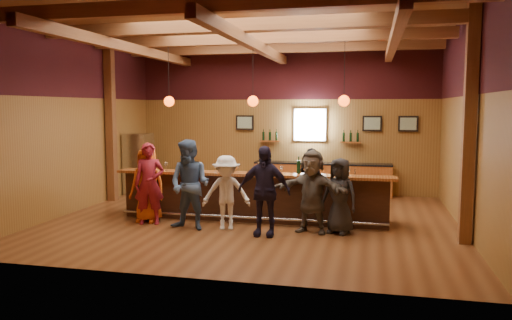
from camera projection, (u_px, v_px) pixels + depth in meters
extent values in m
plane|color=brown|center=(253.00, 220.00, 11.38)|extent=(9.00, 9.00, 0.00)
cube|color=brown|center=(284.00, 118.00, 15.02)|extent=(9.00, 0.04, 4.50)
cube|color=brown|center=(189.00, 129.00, 7.27)|extent=(9.00, 0.04, 4.50)
cube|color=brown|center=(74.00, 120.00, 12.16)|extent=(0.04, 8.00, 4.50)
cube|color=brown|center=(468.00, 123.00, 10.13)|extent=(0.04, 8.00, 4.50)
cube|color=brown|center=(253.00, 18.00, 10.91)|extent=(9.00, 8.00, 0.04)
cube|color=black|center=(284.00, 71.00, 14.85)|extent=(9.00, 0.01, 1.70)
cube|color=black|center=(72.00, 62.00, 12.01)|extent=(0.01, 8.00, 1.70)
cube|color=black|center=(470.00, 53.00, 9.99)|extent=(0.01, 8.00, 1.70)
cube|color=brown|center=(111.00, 119.00, 13.58)|extent=(0.22, 0.22, 4.50)
cube|color=brown|center=(469.00, 124.00, 9.20)|extent=(0.22, 0.22, 4.50)
cube|color=brown|center=(210.00, 5.00, 8.04)|extent=(8.80, 0.20, 0.25)
cube|color=brown|center=(241.00, 25.00, 9.97)|extent=(8.80, 0.20, 0.25)
cube|color=brown|center=(263.00, 39.00, 11.91)|extent=(8.80, 0.20, 0.25)
cube|color=brown|center=(278.00, 48.00, 13.85)|extent=(8.80, 0.20, 0.25)
cube|color=brown|center=(128.00, 48.00, 11.64)|extent=(0.18, 7.80, 0.22)
cube|color=brown|center=(253.00, 44.00, 10.97)|extent=(0.18, 7.80, 0.22)
cube|color=brown|center=(394.00, 40.00, 10.29)|extent=(0.18, 7.80, 0.22)
cube|color=black|center=(253.00, 197.00, 11.33)|extent=(6.00, 0.60, 1.05)
cube|color=brown|center=(251.00, 174.00, 11.09)|extent=(6.30, 0.50, 0.06)
cube|color=black|center=(257.00, 178.00, 11.65)|extent=(6.00, 0.48, 0.05)
cube|color=black|center=(257.00, 198.00, 11.70)|extent=(6.00, 0.48, 0.90)
cube|color=silver|center=(343.00, 183.00, 11.21)|extent=(0.45, 0.40, 0.14)
cube|color=silver|center=(366.00, 183.00, 11.09)|extent=(0.45, 0.40, 0.14)
cylinder|color=silver|center=(249.00, 218.00, 10.96)|extent=(6.00, 0.06, 0.06)
cube|color=brown|center=(322.00, 180.00, 14.67)|extent=(4.00, 0.50, 0.90)
cube|color=black|center=(322.00, 164.00, 14.62)|extent=(4.00, 0.52, 0.05)
cube|color=silver|center=(310.00, 125.00, 14.81)|extent=(0.95, 0.08, 0.95)
cube|color=white|center=(310.00, 125.00, 14.76)|extent=(0.78, 0.01, 0.78)
cube|color=black|center=(245.00, 123.00, 15.25)|extent=(0.55, 0.04, 0.45)
cube|color=silver|center=(245.00, 123.00, 15.22)|extent=(0.45, 0.01, 0.35)
cube|color=black|center=(372.00, 124.00, 14.39)|extent=(0.55, 0.04, 0.45)
cube|color=silver|center=(372.00, 124.00, 14.37)|extent=(0.45, 0.01, 0.35)
cube|color=black|center=(408.00, 124.00, 14.17)|extent=(0.55, 0.04, 0.45)
cube|color=silver|center=(408.00, 124.00, 14.14)|extent=(0.45, 0.01, 0.35)
cube|color=brown|center=(270.00, 141.00, 15.07)|extent=(0.60, 0.18, 0.04)
cylinder|color=black|center=(263.00, 136.00, 15.10)|extent=(0.07, 0.07, 0.26)
cylinder|color=black|center=(270.00, 136.00, 15.05)|extent=(0.07, 0.07, 0.26)
cylinder|color=black|center=(276.00, 136.00, 15.01)|extent=(0.07, 0.07, 0.26)
cube|color=brown|center=(351.00, 142.00, 14.53)|extent=(0.60, 0.18, 0.04)
cylinder|color=black|center=(344.00, 137.00, 14.56)|extent=(0.07, 0.07, 0.26)
cylinder|color=black|center=(351.00, 137.00, 14.51)|extent=(0.07, 0.07, 0.26)
cylinder|color=black|center=(358.00, 137.00, 14.47)|extent=(0.07, 0.07, 0.26)
cylinder|color=black|center=(169.00, 74.00, 11.48)|extent=(0.01, 0.01, 1.25)
sphere|color=#EB450B|center=(169.00, 101.00, 11.55)|extent=(0.24, 0.24, 0.24)
cylinder|color=black|center=(253.00, 73.00, 11.03)|extent=(0.01, 0.01, 1.25)
sphere|color=#EB450B|center=(253.00, 101.00, 11.10)|extent=(0.24, 0.24, 0.24)
cylinder|color=black|center=(344.00, 71.00, 10.58)|extent=(0.01, 0.01, 1.25)
sphere|color=#EB450B|center=(344.00, 101.00, 10.65)|extent=(0.24, 0.24, 0.24)
cube|color=silver|center=(139.00, 164.00, 14.73)|extent=(0.70, 0.70, 1.80)
imported|color=#DA5814|center=(147.00, 185.00, 11.16)|extent=(0.82, 0.53, 1.67)
imported|color=maroon|center=(149.00, 184.00, 10.93)|extent=(0.74, 0.59, 1.80)
imported|color=#435E87|center=(190.00, 185.00, 10.43)|extent=(1.03, 0.86, 1.90)
imported|color=silver|center=(226.00, 193.00, 10.45)|extent=(1.11, 0.79, 1.56)
imported|color=black|center=(264.00, 191.00, 9.92)|extent=(1.07, 0.47, 1.81)
imported|color=#595147|center=(312.00, 191.00, 10.17)|extent=(1.66, 0.81, 1.71)
imported|color=black|center=(340.00, 196.00, 10.12)|extent=(0.88, 0.74, 1.54)
imported|color=black|center=(311.00, 181.00, 11.99)|extent=(0.66, 0.52, 1.60)
cylinder|color=brown|center=(262.00, 168.00, 11.12)|extent=(0.21, 0.21, 0.23)
cylinder|color=black|center=(269.00, 167.00, 11.06)|extent=(0.08, 0.08, 0.28)
cylinder|color=black|center=(269.00, 158.00, 11.04)|extent=(0.03, 0.03, 0.10)
cylinder|color=black|center=(299.00, 167.00, 10.97)|extent=(0.08, 0.08, 0.28)
cylinder|color=black|center=(299.00, 158.00, 10.95)|extent=(0.03, 0.03, 0.10)
cylinder|color=silver|center=(148.00, 169.00, 11.68)|extent=(0.07, 0.07, 0.01)
cylinder|color=silver|center=(148.00, 167.00, 11.67)|extent=(0.01, 0.01, 0.10)
sphere|color=silver|center=(148.00, 164.00, 11.66)|extent=(0.08, 0.08, 0.08)
cylinder|color=silver|center=(166.00, 170.00, 11.53)|extent=(0.08, 0.08, 0.01)
cylinder|color=silver|center=(166.00, 168.00, 11.52)|extent=(0.01, 0.01, 0.11)
sphere|color=silver|center=(166.00, 164.00, 11.51)|extent=(0.09, 0.09, 0.09)
cylinder|color=silver|center=(194.00, 171.00, 11.37)|extent=(0.07, 0.07, 0.01)
cylinder|color=silver|center=(194.00, 169.00, 11.37)|extent=(0.01, 0.01, 0.10)
sphere|color=silver|center=(194.00, 165.00, 11.36)|extent=(0.08, 0.08, 0.08)
cylinder|color=silver|center=(216.00, 172.00, 11.22)|extent=(0.07, 0.07, 0.01)
cylinder|color=silver|center=(216.00, 170.00, 11.22)|extent=(0.01, 0.01, 0.10)
sphere|color=silver|center=(216.00, 166.00, 11.21)|extent=(0.08, 0.08, 0.08)
cylinder|color=silver|center=(238.00, 172.00, 11.22)|extent=(0.07, 0.07, 0.01)
cylinder|color=silver|center=(238.00, 169.00, 11.22)|extent=(0.01, 0.01, 0.11)
sphere|color=silver|center=(238.00, 166.00, 11.21)|extent=(0.09, 0.09, 0.09)
cylinder|color=silver|center=(281.00, 174.00, 10.91)|extent=(0.07, 0.07, 0.01)
cylinder|color=silver|center=(282.00, 171.00, 10.91)|extent=(0.01, 0.01, 0.10)
sphere|color=silver|center=(282.00, 168.00, 10.90)|extent=(0.08, 0.08, 0.08)
cylinder|color=silver|center=(312.00, 174.00, 10.82)|extent=(0.07, 0.07, 0.01)
cylinder|color=silver|center=(312.00, 172.00, 10.81)|extent=(0.01, 0.01, 0.11)
sphere|color=silver|center=(312.00, 168.00, 10.80)|extent=(0.08, 0.08, 0.08)
cylinder|color=silver|center=(349.00, 175.00, 10.66)|extent=(0.06, 0.06, 0.01)
cylinder|color=silver|center=(349.00, 173.00, 10.65)|extent=(0.01, 0.01, 0.09)
sphere|color=silver|center=(349.00, 170.00, 10.64)|extent=(0.07, 0.07, 0.07)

